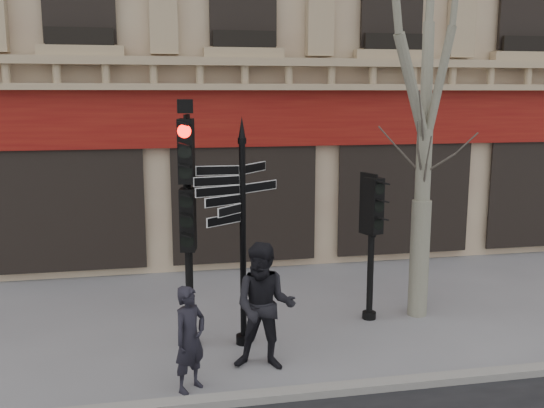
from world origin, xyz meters
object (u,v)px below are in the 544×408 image
Objects in this scene: fingerpost at (242,194)px; traffic_signal_main at (187,194)px; traffic_signal_secondary at (372,221)px; pedestrian_b at (265,307)px; pedestrian_a at (190,339)px.

traffic_signal_main is (-0.88, 0.10, 0.02)m from fingerpost.
fingerpost is 0.89m from traffic_signal_main.
fingerpost is at bearing 4.38° from traffic_signal_main.
traffic_signal_main is at bearing 170.62° from traffic_signal_secondary.
pedestrian_b is at bearing -34.28° from traffic_signal_main.
traffic_signal_secondary is 4.20m from pedestrian_a.
pedestrian_b is (0.18, -0.97, -1.57)m from fingerpost.
traffic_signal_main is 2.66× the size of pedestrian_a.
fingerpost is at bearing 117.20° from pedestrian_b.
traffic_signal_secondary is at bearing -10.18° from pedestrian_a.
fingerpost is at bearing 176.26° from traffic_signal_secondary.
pedestrian_b reaches higher than pedestrian_a.
fingerpost is 2.49× the size of pedestrian_a.
traffic_signal_secondary reaches higher than pedestrian_b.
pedestrian_b is (1.06, -1.08, -1.58)m from traffic_signal_main.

